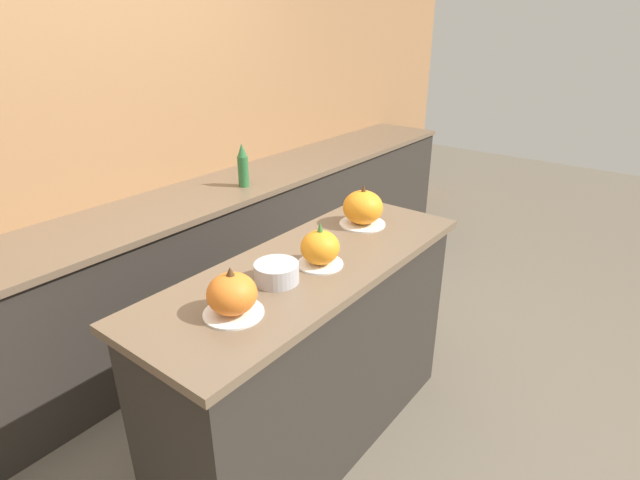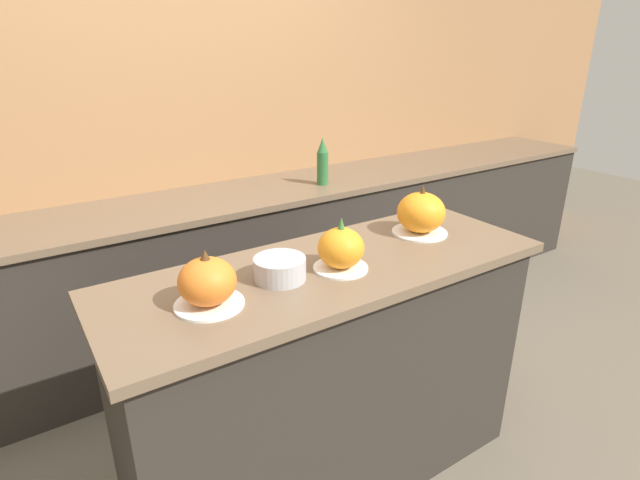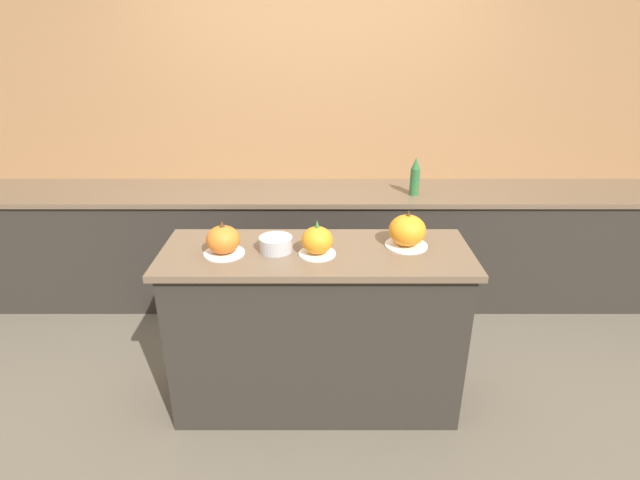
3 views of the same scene
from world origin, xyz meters
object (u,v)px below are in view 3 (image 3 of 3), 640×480
at_px(bottle_tall, 414,177).
at_px(mixing_bowl, 275,244).
at_px(pumpkin_cake_left, 222,241).
at_px(pumpkin_cake_center, 316,241).
at_px(pumpkin_cake_right, 406,231).

distance_m(bottle_tall, mixing_bowl, 1.41).
relative_size(pumpkin_cake_left, pumpkin_cake_center, 1.10).
bearing_deg(pumpkin_cake_left, pumpkin_cake_right, 5.86).
bearing_deg(bottle_tall, mixing_bowl, -129.23).
relative_size(bottle_tall, mixing_bowl, 1.62).
bearing_deg(bottle_tall, pumpkin_cake_left, -135.41).
xyz_separation_m(pumpkin_cake_center, bottle_tall, (0.69, 1.14, -0.01)).
height_order(pumpkin_cake_center, mixing_bowl, pumpkin_cake_center).
bearing_deg(pumpkin_cake_right, bottle_tall, 77.89).
height_order(pumpkin_cake_right, bottle_tall, bottle_tall).
bearing_deg(pumpkin_cake_left, mixing_bowl, 8.79).
height_order(pumpkin_cake_left, bottle_tall, bottle_tall).
xyz_separation_m(pumpkin_cake_left, mixing_bowl, (0.26, 0.04, -0.04)).
relative_size(pumpkin_cake_center, bottle_tall, 0.68).
distance_m(pumpkin_cake_left, pumpkin_cake_right, 0.93).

